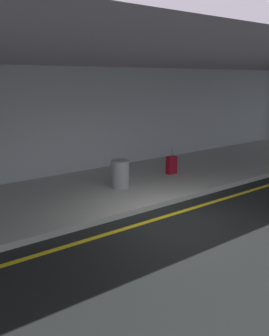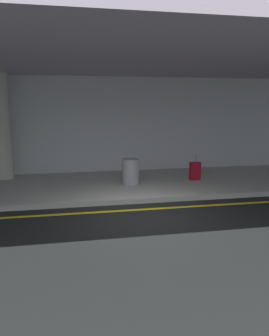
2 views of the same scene
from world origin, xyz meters
TOP-DOWN VIEW (x-y plane):
  - ground_plane at (0.00, 0.00)m, footprint 60.00×60.00m
  - sidewalk at (0.00, 3.10)m, footprint 26.00×4.20m
  - lane_stripe_yellow at (0.00, 0.45)m, footprint 26.00×0.14m
  - ceiling_overhang at (0.00, 2.60)m, footprint 28.00×13.20m
  - terminal_back_wall at (0.00, 5.35)m, footprint 26.00×0.30m
  - suitcase_upright_primary at (2.56, 3.02)m, footprint 0.36×0.22m
  - trash_bin_steel at (0.22, 2.78)m, footprint 0.56×0.56m

SIDE VIEW (x-z plane):
  - ground_plane at x=0.00m, z-range 0.00..0.00m
  - lane_stripe_yellow at x=0.00m, z-range 0.00..0.01m
  - sidewalk at x=0.00m, z-range 0.00..0.15m
  - suitcase_upright_primary at x=2.56m, z-range 0.01..0.91m
  - trash_bin_steel at x=0.22m, z-range 0.15..1.00m
  - terminal_back_wall at x=0.00m, z-range 0.00..3.80m
  - ceiling_overhang at x=0.00m, z-range 3.80..4.10m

